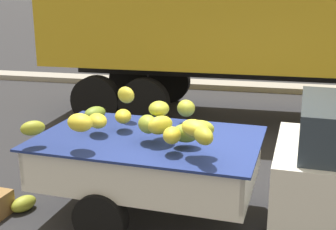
# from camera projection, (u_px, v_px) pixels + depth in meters

# --- Properties ---
(ground) EXTENTS (220.00, 220.00, 0.00)m
(ground) POSITION_uv_depth(u_px,v_px,m) (237.00, 220.00, 5.77)
(ground) COLOR #28282B
(curb_strip) EXTENTS (80.00, 0.80, 0.16)m
(curb_strip) POSITION_uv_depth(u_px,v_px,m) (259.00, 87.00, 13.24)
(curb_strip) COLOR gray
(curb_strip) RESTS_ON ground
(pickup_truck) EXTENTS (4.98, 2.09, 1.70)m
(pickup_truck) POSITION_uv_depth(u_px,v_px,m) (305.00, 169.00, 5.12)
(pickup_truck) COLOR silver
(pickup_truck) RESTS_ON ground
(semi_trailer) EXTENTS (12.00, 2.70, 3.95)m
(semi_trailer) POSITION_uv_depth(u_px,v_px,m) (322.00, 6.00, 9.30)
(semi_trailer) COLOR gold
(semi_trailer) RESTS_ON ground
(fallen_banana_bunch_near_tailgate) EXTENTS (0.34, 0.43, 0.20)m
(fallen_banana_bunch_near_tailgate) POSITION_uv_depth(u_px,v_px,m) (24.00, 204.00, 6.00)
(fallen_banana_bunch_near_tailgate) COLOR #A0AA2E
(fallen_banana_bunch_near_tailgate) RESTS_ON ground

